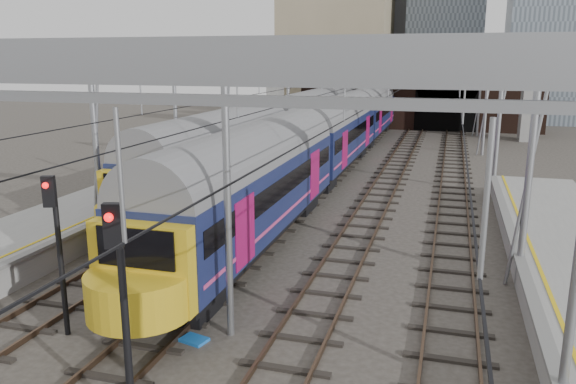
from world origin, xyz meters
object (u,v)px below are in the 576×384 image
(train_main, at_px, (357,120))
(signal_near_left, at_px, (57,236))
(train_second, at_px, (302,123))
(signal_near_centre, at_px, (121,290))

(train_main, bearing_deg, signal_near_left, -94.04)
(train_second, distance_m, signal_near_centre, 35.24)
(signal_near_left, xyz_separation_m, signal_near_centre, (3.95, -3.06, 0.17))
(train_main, distance_m, signal_near_left, 34.85)
(train_main, distance_m, signal_near_centre, 37.86)
(signal_near_left, distance_m, signal_near_centre, 5.00)
(train_main, relative_size, train_second, 1.36)
(train_main, height_order, signal_near_centre, train_main)
(signal_near_left, relative_size, signal_near_centre, 0.94)
(train_main, relative_size, signal_near_left, 15.03)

